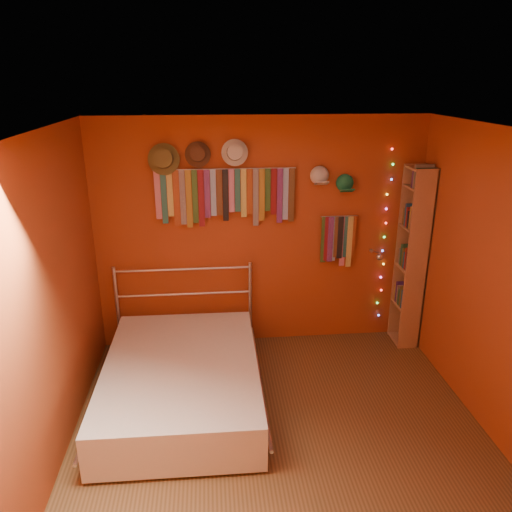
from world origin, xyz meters
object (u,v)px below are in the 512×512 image
object	(u,v)px
tie_rack	(225,194)
bookshelf	(415,257)
bed	(182,380)
reading_lamp	(378,256)

from	to	relation	value
tie_rack	bookshelf	world-z (taller)	bookshelf
bed	reading_lamp	bearing A→B (deg)	23.49
bookshelf	reading_lamp	bearing A→B (deg)	-176.81
tie_rack	bookshelf	size ratio (longest dim) A/B	0.72
tie_rack	reading_lamp	world-z (taller)	tie_rack
reading_lamp	bookshelf	bearing A→B (deg)	3.19
tie_rack	reading_lamp	bearing A→B (deg)	-6.32
reading_lamp	bookshelf	world-z (taller)	bookshelf
bed	bookshelf	bearing A→B (deg)	20.44
bed	tie_rack	bearing A→B (deg)	66.66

